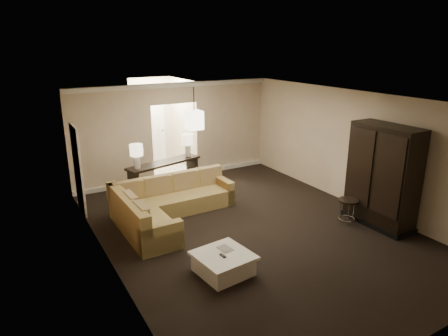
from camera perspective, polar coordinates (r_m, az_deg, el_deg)
ground at (r=8.79m, az=3.82°, el=-8.66°), size 8.00×8.00×0.00m
wall_back at (r=11.69m, az=-7.00°, el=5.19°), size 6.00×0.04×2.80m
wall_front at (r=5.67m, az=27.52°, el=-10.52°), size 6.00×0.04×2.80m
wall_left at (r=7.13m, az=-16.50°, el=-3.55°), size 0.04×8.00×2.80m
wall_right at (r=10.20m, az=18.18°, el=2.61°), size 0.04×8.00×2.80m
ceiling at (r=7.96m, az=4.23°, el=9.73°), size 6.00×8.00×0.02m
crown_molding at (r=11.43m, az=-7.15°, el=11.67°), size 6.00×0.10×0.12m
baseboard at (r=12.00m, az=-6.67°, el=-1.11°), size 6.00×0.10×0.12m
side_door at (r=9.86m, az=-20.13°, el=-0.22°), size 0.05×0.90×2.10m
foyer at (r=12.93m, az=-9.35°, el=5.83°), size 1.44×2.02×2.80m
sectional_sofa at (r=9.18m, az=-8.32°, el=-5.27°), size 2.89×2.31×0.86m
coffee_table at (r=7.17m, az=-0.09°, el=-13.44°), size 1.01×1.01×0.38m
console_table at (r=10.86m, az=-8.49°, el=-0.81°), size 2.18×0.99×0.82m
armoire at (r=9.26m, az=21.66°, el=-1.38°), size 0.67×1.56×2.24m
drink_table at (r=9.31m, az=17.29°, el=-5.24°), size 0.44×0.44×0.55m
table_lamp_left at (r=10.21m, az=-12.40°, el=2.18°), size 0.33×0.33×0.63m
table_lamp_right at (r=11.13m, az=-5.24°, el=3.79°), size 0.33×0.33×0.63m
pendant_light at (r=10.42m, az=-4.27°, el=6.86°), size 0.38×0.38×1.09m
person at (r=13.11m, az=-11.51°, el=4.10°), size 0.77×0.66×1.81m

